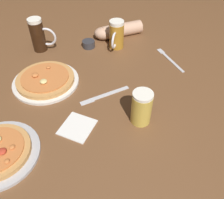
{
  "coord_description": "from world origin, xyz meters",
  "views": [
    {
      "loc": [
        0.04,
        -0.72,
        0.71
      ],
      "look_at": [
        0.0,
        0.0,
        0.02
      ],
      "focal_mm": 38.72,
      "sensor_mm": 36.0,
      "label": 1
    }
  ],
  "objects": [
    {
      "name": "napkin_folded",
      "position": [
        -0.12,
        -0.14,
        0.0
      ],
      "size": [
        0.15,
        0.16,
        0.01
      ],
      "primitive_type": "cube",
      "rotation": [
        0.0,
        0.0,
        -0.36
      ],
      "color": "white",
      "rests_on": "ground_plane"
    },
    {
      "name": "ramekin_sauce",
      "position": [
        -0.15,
        0.43,
        0.02
      ],
      "size": [
        0.07,
        0.07,
        0.04
      ],
      "primitive_type": "cylinder",
      "color": "#333338",
      "rests_on": "ground_plane"
    },
    {
      "name": "pizza_plate_far",
      "position": [
        -0.31,
        0.12,
        0.02
      ],
      "size": [
        0.3,
        0.3,
        0.05
      ],
      "color": "silver",
      "rests_on": "ground_plane"
    },
    {
      "name": "ground_plane",
      "position": [
        0.0,
        0.0,
        -0.01
      ],
      "size": [
        2.4,
        2.4,
        0.03
      ],
      "primitive_type": "cube",
      "color": "brown"
    },
    {
      "name": "fork_left",
      "position": [
        0.28,
        0.34,
        0.0
      ],
      "size": [
        0.12,
        0.21,
        0.01
      ],
      "color": "silver",
      "rests_on": "ground_plane"
    },
    {
      "name": "knife_right",
      "position": [
        -0.03,
        0.04,
        0.0
      ],
      "size": [
        0.21,
        0.13,
        0.01
      ],
      "color": "silver",
      "rests_on": "ground_plane"
    },
    {
      "name": "beer_mug_pale",
      "position": [
        0.0,
        0.44,
        0.07
      ],
      "size": [
        0.08,
        0.13,
        0.15
      ],
      "color": "#B27A23",
      "rests_on": "ground_plane"
    },
    {
      "name": "beer_mug_dark",
      "position": [
        0.12,
        -0.09,
        0.07
      ],
      "size": [
        0.09,
        0.12,
        0.14
      ],
      "color": "gold",
      "rests_on": "ground_plane"
    },
    {
      "name": "diner_arm",
      "position": [
        -0.0,
        0.56,
        0.04
      ],
      "size": [
        0.28,
        0.17,
        0.07
      ],
      "color": "tan",
      "rests_on": "ground_plane"
    },
    {
      "name": "beer_mug_amber",
      "position": [
        -0.4,
        0.39,
        0.09
      ],
      "size": [
        0.13,
        0.07,
        0.18
      ],
      "color": "black",
      "rests_on": "ground_plane"
    }
  ]
}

